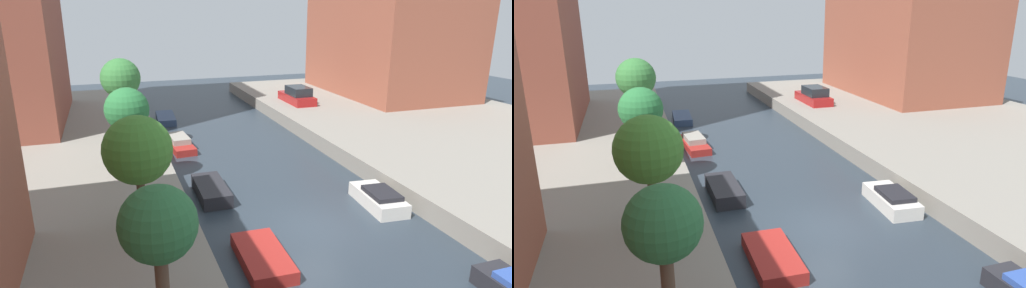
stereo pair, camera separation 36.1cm
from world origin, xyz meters
TOP-DOWN VIEW (x-y plane):
  - ground_plane at (0.00, 0.00)m, footprint 84.00×84.00m
  - low_block_right at (18.00, 21.66)m, footprint 10.00×15.37m
  - street_tree_1 at (-7.07, -5.80)m, footprint 1.92×1.92m
  - street_tree_2 at (-7.07, 0.50)m, footprint 2.58×2.58m
  - street_tree_3 at (-7.07, 7.53)m, footprint 2.26×2.26m
  - street_tree_4 at (-7.07, 13.50)m, footprint 2.47×2.47m
  - parked_car at (7.85, 19.79)m, footprint 1.85×4.49m
  - moored_boat_left_2 at (-3.05, -1.90)m, footprint 1.75×3.37m
  - moored_boat_left_3 at (-3.47, 4.64)m, footprint 1.46×3.42m
  - moored_boat_left_4 at (-3.68, 13.17)m, footprint 1.66×4.26m
  - moored_boat_left_5 at (-3.57, 20.71)m, footprint 1.64×3.91m
  - moored_boat_right_3 at (3.84, 1.02)m, footprint 1.73×3.41m

SIDE VIEW (x-z plane):
  - ground_plane at x=0.00m, z-range 0.00..0.00m
  - moored_boat_left_2 at x=-3.05m, z-range 0.00..0.51m
  - moored_boat_left_5 at x=-3.57m, z-range 0.00..0.52m
  - moored_boat_left_3 at x=-3.47m, z-range 0.00..0.68m
  - moored_boat_left_4 at x=-3.68m, z-range -0.07..0.75m
  - moored_boat_right_3 at x=3.84m, z-range -0.05..0.82m
  - parked_car at x=7.85m, z-range 0.87..2.32m
  - street_tree_3 at x=-7.07m, z-range 1.94..6.18m
  - street_tree_2 at x=-7.07m, z-range 1.89..6.29m
  - street_tree_1 at x=-7.07m, z-range 2.05..6.23m
  - street_tree_4 at x=-7.07m, z-range 2.26..7.33m
  - low_block_right at x=18.00m, z-range 1.00..9.99m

